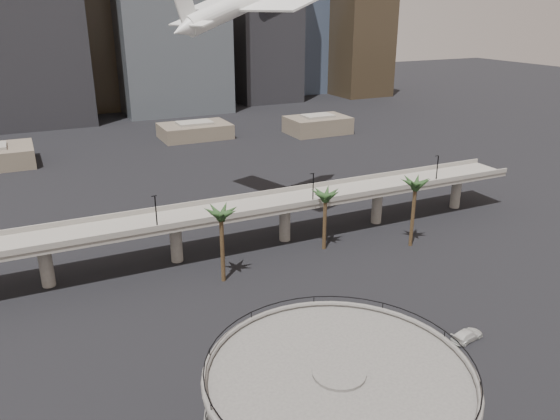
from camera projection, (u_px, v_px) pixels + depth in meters
name	position (u px, v px, depth m)	size (l,w,h in m)	color
overpass	(232.00, 214.00, 102.20)	(130.00, 9.30, 14.70)	gray
palm_trees	(325.00, 200.00, 97.69)	(42.40, 10.40, 14.00)	#4C3820
low_buildings	(158.00, 139.00, 180.29)	(135.00, 27.50, 6.80)	brown
skyline	(127.00, 12.00, 233.22)	(269.00, 86.00, 113.66)	#807258
airborne_jet	(250.00, 1.00, 104.37)	(35.75, 32.73, 14.92)	silver
car_a	(290.00, 373.00, 68.50)	(1.71, 4.24, 1.44)	#AF5019
car_b	(363.00, 329.00, 77.73)	(1.52, 4.36, 1.44)	black
car_c	(467.00, 335.00, 76.30)	(2.14, 5.27, 1.53)	silver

